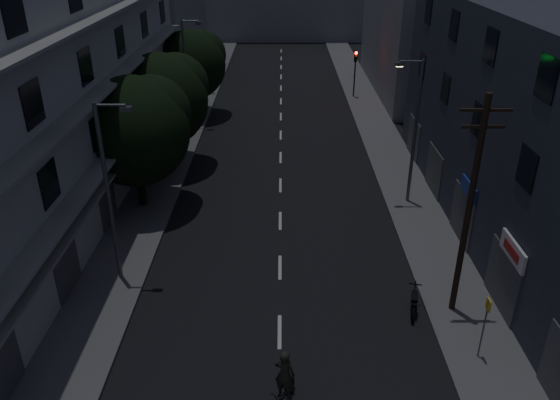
{
  "coord_description": "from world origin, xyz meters",
  "views": [
    {
      "loc": [
        0.07,
        -10.22,
        14.14
      ],
      "look_at": [
        0.0,
        12.0,
        3.0
      ],
      "focal_mm": 35.0,
      "sensor_mm": 36.0,
      "label": 1
    }
  ],
  "objects_px": {
    "utility_pole": "(469,206)",
    "bus_stop_sign": "(486,318)",
    "cyclist": "(285,389)",
    "motorcycle": "(414,303)"
  },
  "relations": [
    {
      "from": "utility_pole",
      "to": "bus_stop_sign",
      "type": "xyz_separation_m",
      "value": [
        0.17,
        -2.79,
        -2.98
      ]
    },
    {
      "from": "bus_stop_sign",
      "to": "motorcycle",
      "type": "distance_m",
      "value": 3.55
    },
    {
      "from": "bus_stop_sign",
      "to": "cyclist",
      "type": "xyz_separation_m",
      "value": [
        -7.05,
        -2.24,
        -1.09
      ]
    },
    {
      "from": "bus_stop_sign",
      "to": "cyclist",
      "type": "distance_m",
      "value": 7.48
    },
    {
      "from": "utility_pole",
      "to": "cyclist",
      "type": "bearing_deg",
      "value": -143.79
    },
    {
      "from": "motorcycle",
      "to": "bus_stop_sign",
      "type": "bearing_deg",
      "value": -43.26
    },
    {
      "from": "utility_pole",
      "to": "bus_stop_sign",
      "type": "height_order",
      "value": "utility_pole"
    },
    {
      "from": "utility_pole",
      "to": "cyclist",
      "type": "relative_size",
      "value": 3.79
    },
    {
      "from": "utility_pole",
      "to": "cyclist",
      "type": "xyz_separation_m",
      "value": [
        -6.88,
        -5.04,
        -4.07
      ]
    },
    {
      "from": "utility_pole",
      "to": "bus_stop_sign",
      "type": "relative_size",
      "value": 3.56
    }
  ]
}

